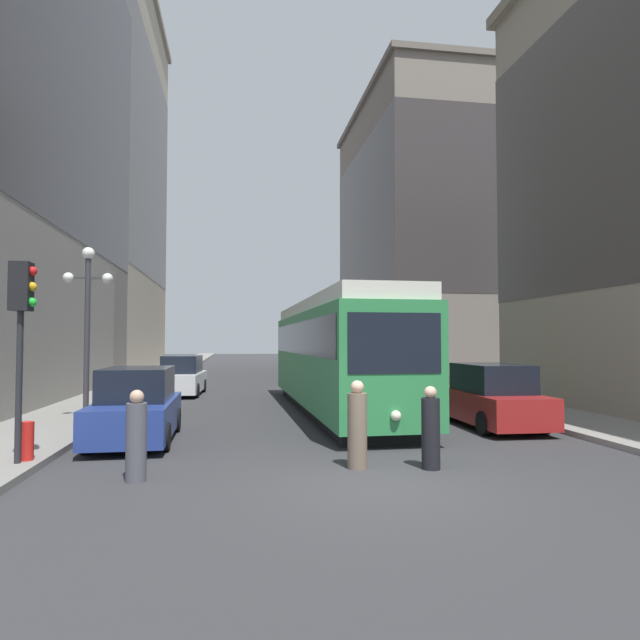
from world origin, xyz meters
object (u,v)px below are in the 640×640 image
parked_car_right_far (491,398)px  fire_hydrant (27,441)px  parked_car_left_mid (182,377)px  pedestrian_on_sidewalk (431,430)px  parked_car_left_near (137,407)px  streetcar (334,352)px  transit_bus (331,349)px  pedestrian_crossing_far (357,427)px  pedestrian_crossing_near (136,439)px  lamp_post_left_near (88,305)px  traffic_light_near_left (22,308)px

parked_car_right_far → fire_hydrant: 11.92m
parked_car_left_mid → pedestrian_on_sidewalk: bearing=-65.4°
parked_car_left_near → fire_hydrant: 3.11m
streetcar → transit_bus: (2.86, 16.77, -0.15)m
parked_car_right_far → pedestrian_crossing_far: size_ratio=2.71×
streetcar → parked_car_right_far: size_ratio=3.11×
pedestrian_crossing_far → fire_hydrant: 6.49m
pedestrian_crossing_near → lamp_post_left_near: bearing=85.0°
parked_car_left_mid → streetcar: bearing=-46.3°
parked_car_left_near → pedestrian_crossing_near: parked_car_left_near is taller
fire_hydrant → pedestrian_crossing_near: bearing=-31.3°
transit_bus → pedestrian_crossing_near: (-8.08, -25.75, -1.19)m
pedestrian_on_sidewalk → pedestrian_crossing_near: bearing=-5.2°
pedestrian_on_sidewalk → lamp_post_left_near: 10.87m
parked_car_left_mid → traffic_light_near_left: 15.01m
parked_car_left_near → lamp_post_left_near: (-1.90, 2.76, 2.70)m
pedestrian_crossing_far → pedestrian_on_sidewalk: 1.43m
parked_car_left_near → pedestrian_crossing_near: bearing=-81.1°
parked_car_left_mid → lamp_post_left_near: (-1.90, -9.10, 2.70)m
parked_car_right_far → pedestrian_on_sidewalk: size_ratio=2.89×
parked_car_left_mid → lamp_post_left_near: bearing=-98.5°
streetcar → lamp_post_left_near: bearing=-165.2°
streetcar → transit_bus: size_ratio=1.29×
parked_car_left_mid → traffic_light_near_left: bearing=-93.2°
pedestrian_crossing_far → fire_hydrant: bearing=-57.8°
traffic_light_near_left → fire_hydrant: 2.62m
streetcar → parked_car_left_near: streetcar is taller
parked_car_left_near → fire_hydrant: bearing=-122.4°
parked_car_left_mid → parked_car_right_far: (9.78, -11.05, 0.00)m
pedestrian_crossing_near → fire_hydrant: 2.70m
pedestrian_crossing_near → pedestrian_on_sidewalk: 5.50m
pedestrian_crossing_near → pedestrian_crossing_far: (4.10, 0.35, 0.05)m
pedestrian_crossing_near → transit_bus: bearing=46.8°
parked_car_left_near → parked_car_left_mid: 11.86m
streetcar → lamp_post_left_near: (-7.80, -2.19, 1.44)m
transit_bus → pedestrian_crossing_far: size_ratio=6.53×
pedestrian_crossing_far → pedestrian_on_sidewalk: (1.40, -0.27, -0.05)m
parked_car_right_far → pedestrian_crossing_far: parked_car_right_far is taller
parked_car_right_far → pedestrian_on_sidewalk: (-3.60, -4.76, -0.10)m
pedestrian_crossing_far → streetcar: bearing=-145.8°
transit_bus → pedestrian_on_sidewalk: 25.83m
traffic_light_near_left → lamp_post_left_near: lamp_post_left_near is taller
streetcar → pedestrian_on_sidewalk: streetcar is taller
streetcar → fire_hydrant: bearing=-135.7°
pedestrian_crossing_far → traffic_light_near_left: 6.91m
pedestrian_crossing_far → traffic_light_near_left: (-6.46, 0.81, 2.33)m
parked_car_right_far → lamp_post_left_near: size_ratio=0.91×
pedestrian_crossing_near → fire_hydrant: bearing=122.9°
traffic_light_near_left → lamp_post_left_near: bearing=92.2°
streetcar → pedestrian_crossing_near: size_ratio=8.92×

